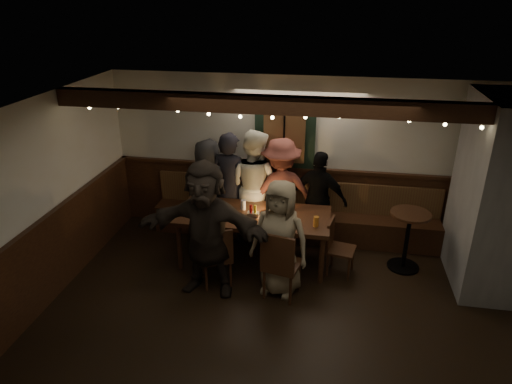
% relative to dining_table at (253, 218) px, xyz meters
% --- Properties ---
extents(room, '(6.02, 5.01, 2.62)m').
position_rel_dining_table_xyz_m(room, '(1.58, 0.02, 0.35)').
color(room, black).
rests_on(room, ground).
extents(dining_table, '(2.20, 0.94, 0.95)m').
position_rel_dining_table_xyz_m(dining_table, '(0.00, 0.00, 0.00)').
color(dining_table, black).
rests_on(dining_table, ground).
extents(chair_near_left, '(0.54, 0.54, 0.91)m').
position_rel_dining_table_xyz_m(chair_near_left, '(-0.37, -0.72, -0.21)').
color(chair_near_left, black).
rests_on(chair_near_left, ground).
extents(chair_near_right, '(0.53, 0.53, 0.99)m').
position_rel_dining_table_xyz_m(chair_near_right, '(0.50, -0.84, -0.16)').
color(chair_near_right, black).
rests_on(chair_near_right, ground).
extents(chair_end, '(0.44, 0.44, 0.83)m').
position_rel_dining_table_xyz_m(chair_end, '(1.21, -0.09, -0.25)').
color(chair_end, black).
rests_on(chair_end, ground).
extents(high_top, '(0.56, 0.56, 0.90)m').
position_rel_dining_table_xyz_m(high_top, '(2.21, 0.21, -0.15)').
color(high_top, black).
rests_on(high_top, ground).
extents(person_a, '(0.83, 0.58, 1.63)m').
position_rel_dining_table_xyz_m(person_a, '(-0.88, 0.75, 0.09)').
color(person_a, '#242427').
rests_on(person_a, ground).
extents(person_b, '(0.76, 0.61, 1.80)m').
position_rel_dining_table_xyz_m(person_b, '(-0.50, 0.65, 0.18)').
color(person_b, black).
rests_on(person_b, ground).
extents(person_c, '(1.09, 0.99, 1.83)m').
position_rel_dining_table_xyz_m(person_c, '(-0.13, 0.75, 0.19)').
color(person_c, silver).
rests_on(person_c, ground).
extents(person_d, '(1.27, 1.01, 1.72)m').
position_rel_dining_table_xyz_m(person_d, '(0.30, 0.73, 0.14)').
color(person_d, brown).
rests_on(person_d, ground).
extents(person_e, '(0.98, 0.64, 1.54)m').
position_rel_dining_table_xyz_m(person_e, '(0.91, 0.73, 0.05)').
color(person_e, black).
rests_on(person_e, ground).
extents(person_f, '(1.76, 0.67, 1.86)m').
position_rel_dining_table_xyz_m(person_f, '(-0.48, -0.80, 0.21)').
color(person_f, black).
rests_on(person_f, ground).
extents(person_g, '(0.88, 0.67, 1.61)m').
position_rel_dining_table_xyz_m(person_g, '(0.47, -0.66, 0.08)').
color(person_g, gray).
rests_on(person_g, ground).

